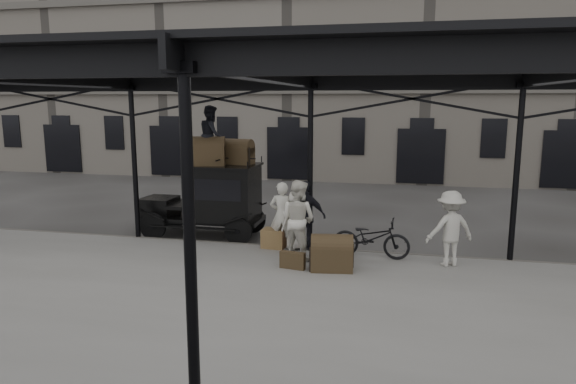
# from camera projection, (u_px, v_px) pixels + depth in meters

# --- Properties ---
(ground) EXTENTS (120.00, 120.00, 0.00)m
(ground) POSITION_uv_depth(u_px,v_px,m) (294.00, 278.00, 11.77)
(ground) COLOR #383533
(ground) RESTS_ON ground
(platform) EXTENTS (28.00, 8.00, 0.15)m
(platform) POSITION_uv_depth(u_px,v_px,m) (273.00, 308.00, 9.84)
(platform) COLOR slate
(platform) RESTS_ON ground
(canopy) EXTENTS (22.50, 9.00, 4.74)m
(canopy) POSITION_uv_depth(u_px,v_px,m) (276.00, 68.00, 9.31)
(canopy) COLOR black
(canopy) RESTS_ON ground
(building_frontage) EXTENTS (64.00, 8.00, 14.00)m
(building_frontage) POSITION_uv_depth(u_px,v_px,m) (362.00, 45.00, 27.84)
(building_frontage) COLOR slate
(building_frontage) RESTS_ON ground
(taxi) EXTENTS (3.65, 1.55, 2.18)m
(taxi) POSITION_uv_depth(u_px,v_px,m) (215.00, 197.00, 15.08)
(taxi) COLOR black
(taxi) RESTS_ON ground
(porter_left) EXTENTS (0.68, 0.48, 1.77)m
(porter_left) POSITION_uv_depth(u_px,v_px,m) (282.00, 215.00, 13.47)
(porter_left) COLOR beige
(porter_left) RESTS_ON platform
(porter_midleft) EXTENTS (1.17, 1.06, 1.96)m
(porter_midleft) POSITION_uv_depth(u_px,v_px,m) (298.00, 219.00, 12.61)
(porter_midleft) COLOR silver
(porter_midleft) RESTS_ON platform
(porter_centre) EXTENTS (0.92, 0.87, 1.58)m
(porter_centre) POSITION_uv_depth(u_px,v_px,m) (296.00, 220.00, 13.35)
(porter_centre) COLOR beige
(porter_centre) RESTS_ON platform
(porter_official) EXTENTS (1.11, 0.56, 1.82)m
(porter_official) POSITION_uv_depth(u_px,v_px,m) (306.00, 216.00, 13.33)
(porter_official) COLOR black
(porter_official) RESTS_ON platform
(porter_right) EXTENTS (1.33, 1.08, 1.79)m
(porter_right) POSITION_uv_depth(u_px,v_px,m) (450.00, 229.00, 12.03)
(porter_right) COLOR #BCB8AC
(porter_right) RESTS_ON platform
(bicycle) EXTENTS (1.95, 0.79, 1.00)m
(bicycle) POSITION_uv_depth(u_px,v_px,m) (371.00, 238.00, 12.71)
(bicycle) COLOR black
(bicycle) RESTS_ON platform
(porter_roof) EXTENTS (0.88, 0.99, 1.70)m
(porter_roof) POSITION_uv_depth(u_px,v_px,m) (212.00, 135.00, 14.68)
(porter_roof) COLOR black
(porter_roof) RESTS_ON taxi
(steamer_trunk_roof_near) EXTENTS (1.05, 0.79, 0.69)m
(steamer_trunk_roof_near) POSITION_uv_depth(u_px,v_px,m) (209.00, 153.00, 14.63)
(steamer_trunk_roof_near) COLOR #40301D
(steamer_trunk_roof_near) RESTS_ON taxi
(steamer_trunk_roof_far) EXTENTS (0.91, 0.65, 0.61)m
(steamer_trunk_roof_far) POSITION_uv_depth(u_px,v_px,m) (239.00, 154.00, 14.91)
(steamer_trunk_roof_far) COLOR #40301D
(steamer_trunk_roof_far) RESTS_ON taxi
(steamer_trunk_platform) EXTENTS (1.03, 0.71, 0.70)m
(steamer_trunk_platform) POSITION_uv_depth(u_px,v_px,m) (332.00, 255.00, 11.80)
(steamer_trunk_platform) COLOR #40301D
(steamer_trunk_platform) RESTS_ON platform
(wicker_hamper) EXTENTS (0.63, 0.50, 0.50)m
(wicker_hamper) POSITION_uv_depth(u_px,v_px,m) (274.00, 238.00, 13.61)
(wicker_hamper) COLOR olive
(wicker_hamper) RESTS_ON platform
(suitcase_upright) EXTENTS (0.26, 0.62, 0.45)m
(suitcase_upright) POSITION_uv_depth(u_px,v_px,m) (327.00, 252.00, 12.49)
(suitcase_upright) COLOR #40301D
(suitcase_upright) RESTS_ON platform
(suitcase_flat) EXTENTS (0.62, 0.25, 0.40)m
(suitcase_flat) POSITION_uv_depth(u_px,v_px,m) (293.00, 260.00, 11.91)
(suitcase_flat) COLOR #40301D
(suitcase_flat) RESTS_ON platform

